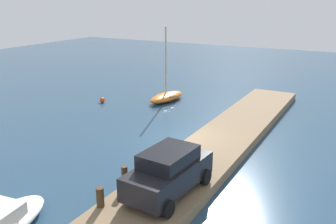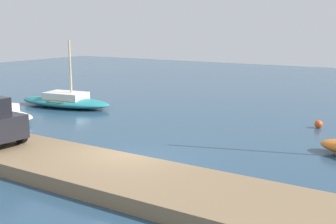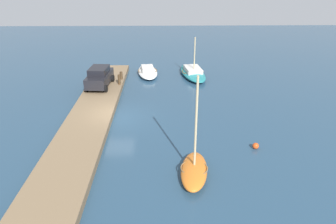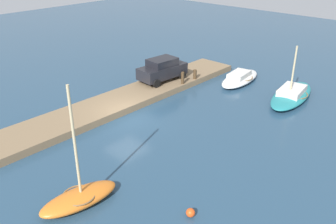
{
  "view_description": "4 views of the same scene",
  "coord_description": "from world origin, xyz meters",
  "px_view_note": "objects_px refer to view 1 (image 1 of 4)",
  "views": [
    {
      "loc": [
        -16.86,
        -8.23,
        7.65
      ],
      "look_at": [
        1.47,
        1.86,
        1.17
      ],
      "focal_mm": 39.76,
      "sensor_mm": 36.0,
      "label": 1
    },
    {
      "loc": [
        8.8,
        -11.61,
        4.88
      ],
      "look_at": [
        -0.6,
        3.5,
        1.25
      ],
      "focal_mm": 44.66,
      "sensor_mm": 36.0,
      "label": 2
    },
    {
      "loc": [
        21.14,
        3.48,
        10.15
      ],
      "look_at": [
        0.85,
        3.88,
        0.87
      ],
      "focal_mm": 33.47,
      "sensor_mm": 36.0,
      "label": 3
    },
    {
      "loc": [
        14.02,
        16.7,
        10.56
      ],
      "look_at": [
        -1.4,
        2.47,
        0.64
      ],
      "focal_mm": 39.03,
      "sensor_mm": 36.0,
      "label": 4
    }
  ],
  "objects_px": {
    "parked_car": "(169,171)",
    "marker_buoy": "(102,100)",
    "mooring_post_west": "(100,197)",
    "rowboat_orange": "(167,96)",
    "mooring_post_mid_west": "(125,177)"
  },
  "relations": [
    {
      "from": "rowboat_orange",
      "to": "mooring_post_mid_west",
      "type": "relative_size",
      "value": 6.0
    },
    {
      "from": "rowboat_orange",
      "to": "mooring_post_west",
      "type": "distance_m",
      "value": 16.0
    },
    {
      "from": "rowboat_orange",
      "to": "mooring_post_west",
      "type": "bearing_deg",
      "value": -151.64
    },
    {
      "from": "marker_buoy",
      "to": "mooring_post_west",
      "type": "bearing_deg",
      "value": -141.72
    },
    {
      "from": "rowboat_orange",
      "to": "marker_buoy",
      "type": "xyz_separation_m",
      "value": [
        -2.7,
        4.08,
        -0.19
      ]
    },
    {
      "from": "mooring_post_mid_west",
      "to": "parked_car",
      "type": "distance_m",
      "value": 1.81
    },
    {
      "from": "mooring_post_west",
      "to": "marker_buoy",
      "type": "xyz_separation_m",
      "value": [
        12.28,
        9.69,
        -0.64
      ]
    },
    {
      "from": "rowboat_orange",
      "to": "mooring_post_west",
      "type": "height_order",
      "value": "rowboat_orange"
    },
    {
      "from": "parked_car",
      "to": "mooring_post_mid_west",
      "type": "bearing_deg",
      "value": 110.95
    },
    {
      "from": "rowboat_orange",
      "to": "mooring_post_mid_west",
      "type": "height_order",
      "value": "rowboat_orange"
    },
    {
      "from": "mooring_post_mid_west",
      "to": "mooring_post_west",
      "type": "bearing_deg",
      "value": 180.0
    },
    {
      "from": "rowboat_orange",
      "to": "mooring_post_mid_west",
      "type": "distance_m",
      "value": 14.6
    },
    {
      "from": "parked_car",
      "to": "marker_buoy",
      "type": "relative_size",
      "value": 10.4
    },
    {
      "from": "mooring_post_mid_west",
      "to": "marker_buoy",
      "type": "bearing_deg",
      "value": 41.99
    },
    {
      "from": "rowboat_orange",
      "to": "mooring_post_west",
      "type": "relative_size",
      "value": 7.6
    }
  ]
}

